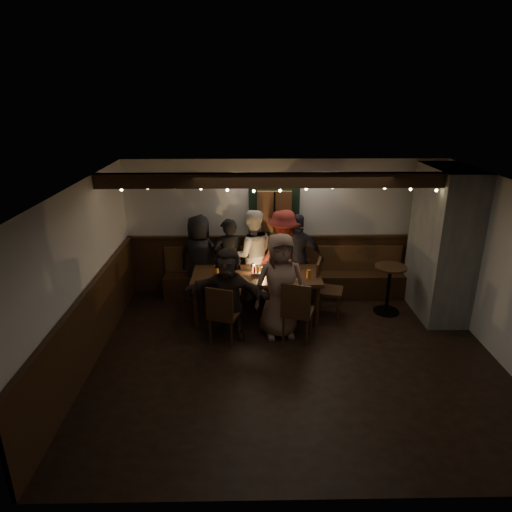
{
  "coord_description": "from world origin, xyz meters",
  "views": [
    {
      "loc": [
        -0.69,
        -5.86,
        3.79
      ],
      "look_at": [
        -0.55,
        1.6,
        1.05
      ],
      "focal_mm": 32.0,
      "sensor_mm": 36.0,
      "label": 1
    }
  ],
  "objects_px": {
    "person_a": "(200,258)",
    "person_e": "(297,258)",
    "high_top": "(389,283)",
    "person_c": "(252,255)",
    "chair_near_right": "(297,308)",
    "chair_near_left": "(222,311)",
    "person_d": "(283,256)",
    "person_g": "(280,286)",
    "person_f": "(228,293)",
    "chair_end": "(324,285)",
    "dining_table": "(256,278)",
    "person_b": "(228,260)"
  },
  "relations": [
    {
      "from": "chair_near_right",
      "to": "chair_near_left",
      "type": "bearing_deg",
      "value": -178.62
    },
    {
      "from": "person_f",
      "to": "chair_end",
      "type": "bearing_deg",
      "value": 37.12
    },
    {
      "from": "person_a",
      "to": "person_e",
      "type": "height_order",
      "value": "person_e"
    },
    {
      "from": "chair_near_right",
      "to": "person_e",
      "type": "xyz_separation_m",
      "value": [
        0.17,
        1.57,
        0.26
      ]
    },
    {
      "from": "chair_near_left",
      "to": "chair_end",
      "type": "xyz_separation_m",
      "value": [
        1.74,
        0.96,
        0.02
      ]
    },
    {
      "from": "chair_near_left",
      "to": "chair_near_right",
      "type": "distance_m",
      "value": 1.16
    },
    {
      "from": "person_f",
      "to": "person_g",
      "type": "height_order",
      "value": "person_g"
    },
    {
      "from": "chair_end",
      "to": "person_f",
      "type": "distance_m",
      "value": 1.82
    },
    {
      "from": "chair_near_right",
      "to": "chair_end",
      "type": "distance_m",
      "value": 1.1
    },
    {
      "from": "person_a",
      "to": "person_e",
      "type": "xyz_separation_m",
      "value": [
        1.83,
        -0.09,
        0.02
      ]
    },
    {
      "from": "chair_end",
      "to": "person_f",
      "type": "relative_size",
      "value": 0.66
    },
    {
      "from": "chair_near_left",
      "to": "person_c",
      "type": "xyz_separation_m",
      "value": [
        0.48,
        1.69,
        0.32
      ]
    },
    {
      "from": "person_a",
      "to": "person_f",
      "type": "xyz_separation_m",
      "value": [
        0.59,
        -1.47,
        -0.06
      ]
    },
    {
      "from": "chair_near_left",
      "to": "chair_near_right",
      "type": "height_order",
      "value": "chair_near_right"
    },
    {
      "from": "person_b",
      "to": "person_c",
      "type": "distance_m",
      "value": 0.46
    },
    {
      "from": "dining_table",
      "to": "person_d",
      "type": "distance_m",
      "value": 0.89
    },
    {
      "from": "person_e",
      "to": "high_top",
      "type": "bearing_deg",
      "value": 174.95
    },
    {
      "from": "dining_table",
      "to": "chair_end",
      "type": "height_order",
      "value": "chair_end"
    },
    {
      "from": "dining_table",
      "to": "chair_near_right",
      "type": "distance_m",
      "value": 1.09
    },
    {
      "from": "high_top",
      "to": "person_d",
      "type": "xyz_separation_m",
      "value": [
        -1.84,
        0.61,
        0.31
      ]
    },
    {
      "from": "person_e",
      "to": "person_f",
      "type": "bearing_deg",
      "value": 63.54
    },
    {
      "from": "dining_table",
      "to": "chair_near_right",
      "type": "relative_size",
      "value": 2.15
    },
    {
      "from": "chair_near_left",
      "to": "person_d",
      "type": "bearing_deg",
      "value": 56.69
    },
    {
      "from": "person_a",
      "to": "person_g",
      "type": "xyz_separation_m",
      "value": [
        1.41,
        -1.43,
        0.05
      ]
    },
    {
      "from": "person_c",
      "to": "person_f",
      "type": "xyz_separation_m",
      "value": [
        -0.39,
        -1.47,
        -0.11
      ]
    },
    {
      "from": "chair_end",
      "to": "person_c",
      "type": "bearing_deg",
      "value": 150.1
    },
    {
      "from": "person_b",
      "to": "person_d",
      "type": "xyz_separation_m",
      "value": [
        1.02,
        0.04,
        0.07
      ]
    },
    {
      "from": "person_b",
      "to": "person_g",
      "type": "relative_size",
      "value": 0.93
    },
    {
      "from": "high_top",
      "to": "person_g",
      "type": "bearing_deg",
      "value": -159.11
    },
    {
      "from": "chair_end",
      "to": "person_a",
      "type": "relative_size",
      "value": 0.61
    },
    {
      "from": "person_d",
      "to": "person_f",
      "type": "distance_m",
      "value": 1.71
    },
    {
      "from": "dining_table",
      "to": "person_e",
      "type": "relative_size",
      "value": 1.32
    },
    {
      "from": "dining_table",
      "to": "person_d",
      "type": "relative_size",
      "value": 1.27
    },
    {
      "from": "person_a",
      "to": "person_b",
      "type": "relative_size",
      "value": 1.02
    },
    {
      "from": "person_f",
      "to": "person_c",
      "type": "bearing_deg",
      "value": 87.83
    },
    {
      "from": "person_a",
      "to": "person_f",
      "type": "distance_m",
      "value": 1.58
    },
    {
      "from": "high_top",
      "to": "person_c",
      "type": "distance_m",
      "value": 2.53
    },
    {
      "from": "chair_end",
      "to": "person_a",
      "type": "xyz_separation_m",
      "value": [
        -2.24,
        0.72,
        0.25
      ]
    },
    {
      "from": "person_e",
      "to": "person_f",
      "type": "distance_m",
      "value": 1.85
    },
    {
      "from": "high_top",
      "to": "person_f",
      "type": "relative_size",
      "value": 0.59
    },
    {
      "from": "chair_end",
      "to": "person_d",
      "type": "height_order",
      "value": "person_d"
    },
    {
      "from": "chair_end",
      "to": "dining_table",
      "type": "bearing_deg",
      "value": -177.73
    },
    {
      "from": "person_e",
      "to": "person_g",
      "type": "xyz_separation_m",
      "value": [
        -0.42,
        -1.35,
        0.03
      ]
    },
    {
      "from": "person_e",
      "to": "dining_table",
      "type": "bearing_deg",
      "value": 56.45
    },
    {
      "from": "dining_table",
      "to": "person_f",
      "type": "xyz_separation_m",
      "value": [
        -0.46,
        -0.7,
        0.03
      ]
    },
    {
      "from": "chair_near_left",
      "to": "chair_near_right",
      "type": "bearing_deg",
      "value": 1.38
    },
    {
      "from": "dining_table",
      "to": "person_d",
      "type": "xyz_separation_m",
      "value": [
        0.52,
        0.7,
        0.15
      ]
    },
    {
      "from": "person_a",
      "to": "person_e",
      "type": "relative_size",
      "value": 0.98
    },
    {
      "from": "person_d",
      "to": "chair_near_left",
      "type": "bearing_deg",
      "value": 38.36
    },
    {
      "from": "person_b",
      "to": "person_f",
      "type": "relative_size",
      "value": 1.06
    }
  ]
}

